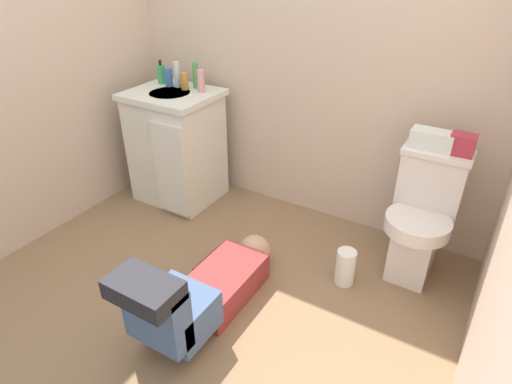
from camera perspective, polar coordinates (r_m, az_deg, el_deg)
ground_plane at (r=2.54m, az=-6.05°, el=-13.19°), size 3.07×3.18×0.04m
wall_back at (r=2.87m, az=6.81°, el=19.59°), size 2.73×0.08×2.40m
wall_left at (r=2.92m, az=-29.84°, el=16.25°), size 0.08×2.18×2.40m
toilet at (r=2.61m, az=20.90°, el=-3.17°), size 0.36×0.46×0.75m
vanity_cabinet at (r=3.23m, az=-10.38°, el=5.98°), size 0.60×0.53×0.82m
faucet at (r=3.19m, az=-9.45°, el=14.37°), size 0.02×0.02×0.10m
person_plumber at (r=2.28m, az=-7.19°, el=-12.75°), size 0.39×1.06×0.52m
tissue_box at (r=2.50m, az=22.14°, el=6.41°), size 0.22×0.11×0.10m
toiletry_bag at (r=2.49m, az=25.50°, el=5.65°), size 0.12×0.09×0.11m
soap_dispenser at (r=3.29m, az=-12.35°, el=14.92°), size 0.06×0.06×0.17m
bottle_blue at (r=3.21m, az=-11.40°, el=14.57°), size 0.05×0.05×0.13m
bottle_clear at (r=3.18m, az=-10.35°, el=14.95°), size 0.04×0.04×0.18m
bottle_amber at (r=3.12m, az=-9.39°, el=14.15°), size 0.05×0.05×0.11m
bottle_green at (r=3.13m, az=-7.95°, el=14.95°), size 0.04×0.04×0.18m
bottle_pink at (r=3.04m, az=-7.27°, el=14.26°), size 0.05×0.05×0.15m
paper_towel_roll at (r=2.55m, az=11.67°, el=-9.65°), size 0.11×0.11×0.22m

